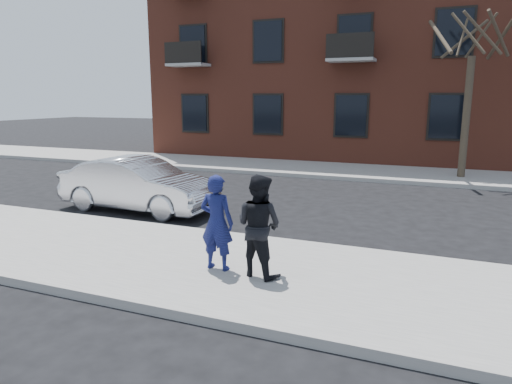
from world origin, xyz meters
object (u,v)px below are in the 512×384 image
at_px(silver_sedan, 138,184).
at_px(street_tree, 475,20).
at_px(man_hoodie, 217,222).
at_px(man_peacoat, 259,226).

bearing_deg(silver_sedan, street_tree, -43.08).
distance_m(silver_sedan, man_hoodie, 5.24).
bearing_deg(man_hoodie, silver_sedan, -39.03).
distance_m(street_tree, man_peacoat, 12.73).
bearing_deg(street_tree, man_peacoat, -106.46).
bearing_deg(man_peacoat, silver_sedan, -19.80).
distance_m(silver_sedan, man_peacoat, 5.82).
distance_m(street_tree, silver_sedan, 12.40).
bearing_deg(street_tree, man_hoodie, -109.78).
relative_size(street_tree, silver_sedan, 1.59).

